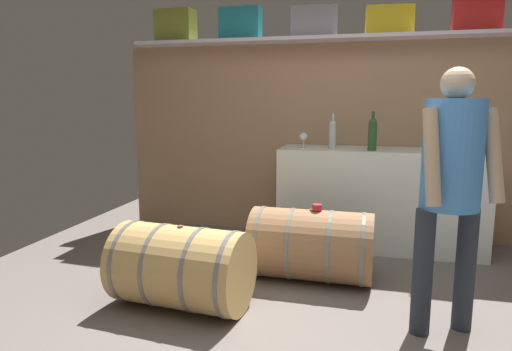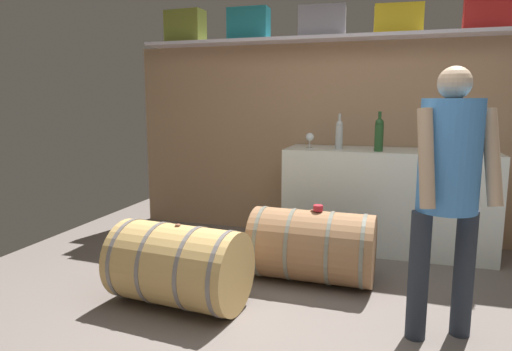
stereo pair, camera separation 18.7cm
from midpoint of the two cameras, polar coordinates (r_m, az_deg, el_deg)
name	(u,v)px [view 1 (the left image)]	position (r m, az deg, el deg)	size (l,w,h in m)	color
ground_plane	(332,309)	(3.17, 7.86, -16.46)	(5.87, 7.92, 0.02)	#6D635D
back_wall_panel	(348,141)	(4.64, 10.42, 4.29)	(4.67, 0.10, 1.94)	tan
high_shelf_board	(351,39)	(4.51, 10.68, 16.68)	(4.30, 0.40, 0.03)	silver
toolcase_olive	(176,26)	(4.97, -11.27, 18.06)	(0.40, 0.20, 0.33)	olive
toolcase_teal	(240,24)	(4.73, -3.18, 18.59)	(0.41, 0.19, 0.31)	teal
toolcase_grey	(314,23)	(4.57, 6.19, 18.69)	(0.43, 0.26, 0.28)	gray
toolcase_yellow	(389,21)	(4.53, 15.33, 18.37)	(0.42, 0.18, 0.26)	yellow
toolcase_red	(477,13)	(4.61, 25.08, 18.10)	(0.40, 0.21, 0.33)	red
work_cabinet	(379,199)	(4.35, 14.12, -2.86)	(1.85, 0.59, 0.93)	white
wine_bottle_green	(372,133)	(4.12, 13.27, 5.21)	(0.08, 0.08, 0.35)	#265028
wine_bottle_clear	(333,133)	(4.24, 8.43, 5.28)	(0.07, 0.07, 0.32)	#B8BEBE
wine_glass	(303,137)	(4.26, 4.78, 4.83)	(0.07, 0.07, 0.14)	white
wine_barrel_near	(311,245)	(3.52, 5.50, -8.75)	(0.94, 0.57, 0.56)	#9A6E49
wine_barrel_far	(181,267)	(3.11, -11.17, -11.30)	(0.93, 0.63, 0.56)	tan
tasting_cup	(317,207)	(3.43, 6.20, -4.03)	(0.07, 0.07, 0.04)	red
winemaker_pouring	(452,175)	(2.75, 21.77, 0.09)	(0.49, 0.42, 1.56)	#282F3A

